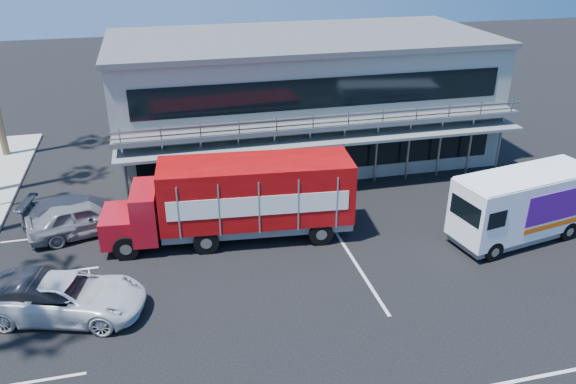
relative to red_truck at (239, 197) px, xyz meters
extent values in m
plane|color=black|center=(2.44, -5.10, -2.06)|extent=(120.00, 120.00, 0.00)
cube|color=gray|center=(5.44, 9.90, 1.44)|extent=(22.00, 10.00, 7.00)
cube|color=#515454|center=(5.44, 9.90, 5.09)|extent=(22.40, 10.40, 0.30)
cube|color=#515454|center=(5.44, 4.30, 1.54)|extent=(22.00, 1.20, 0.25)
cube|color=gray|center=(5.44, 3.75, 2.04)|extent=(22.00, 0.08, 0.90)
cube|color=slate|center=(5.44, 4.00, 0.84)|extent=(22.00, 1.80, 0.15)
cube|color=black|center=(5.44, 4.88, -0.46)|extent=(20.00, 0.06, 1.60)
cube|color=black|center=(5.44, 4.88, 3.14)|extent=(20.00, 0.06, 1.60)
cube|color=#A00C18|center=(-5.32, 0.48, -0.99)|extent=(1.71, 2.54, 1.29)
cube|color=#A00C18|center=(-4.15, 0.37, -0.40)|extent=(1.31, 2.77, 2.25)
cube|color=black|center=(-4.15, 0.37, 0.24)|extent=(0.26, 2.27, 0.75)
cube|color=#B20A0E|center=(0.76, -0.07, 0.29)|extent=(8.78, 3.44, 2.79)
cube|color=slate|center=(0.76, -0.07, -1.37)|extent=(8.75, 3.03, 0.32)
cube|color=white|center=(0.64, -1.41, 0.19)|extent=(7.86, 0.73, 0.91)
cube|color=white|center=(0.89, 1.28, 0.19)|extent=(7.86, 0.73, 0.91)
cylinder|color=black|center=(-5.11, -0.73, -1.51)|extent=(1.14, 0.38, 1.12)
cylinder|color=black|center=(-4.90, 1.62, -1.51)|extent=(1.14, 0.38, 1.12)
cylinder|color=black|center=(-1.69, -1.03, -1.51)|extent=(1.14, 0.38, 1.12)
cylinder|color=black|center=(-1.48, 1.32, -1.51)|extent=(1.14, 0.38, 1.12)
cylinder|color=black|center=(3.44, -1.49, -1.51)|extent=(1.14, 0.38, 1.12)
cylinder|color=black|center=(3.65, 0.86, -1.51)|extent=(1.14, 0.38, 1.12)
cube|color=white|center=(12.44, -3.10, -0.20)|extent=(6.97, 3.43, 2.67)
cube|color=slate|center=(12.44, -3.10, -1.68)|extent=(6.67, 3.16, 0.33)
cube|color=black|center=(9.18, -3.69, 0.08)|extent=(0.39, 1.86, 0.91)
cube|color=white|center=(12.44, -3.10, 1.16)|extent=(6.83, 3.37, 0.08)
cube|color=#550E83|center=(13.40, -4.11, -0.01)|extent=(3.38, 0.64, 1.43)
cube|color=#550E83|center=(12.99, -1.83, -0.01)|extent=(3.38, 0.64, 1.43)
cube|color=#F2590C|center=(13.40, -4.11, -0.97)|extent=(3.38, 0.63, 0.24)
cylinder|color=black|center=(10.28, -4.52, -1.61)|extent=(0.95, 0.44, 0.92)
cylinder|color=black|center=(9.92, -2.53, -1.61)|extent=(0.95, 0.44, 0.92)
cylinder|color=black|center=(14.59, -3.74, -1.61)|extent=(0.95, 0.44, 0.92)
cylinder|color=black|center=(14.23, -1.75, -1.61)|extent=(0.95, 0.44, 0.92)
imported|color=black|center=(-8.11, -3.90, -1.27)|extent=(5.09, 2.71, 1.59)
imported|color=silver|center=(-7.06, -4.14, -1.29)|extent=(6.07, 4.07, 1.55)
imported|color=#2F333F|center=(-7.06, 2.50, -1.27)|extent=(5.83, 3.30, 1.59)
imported|color=gray|center=(-7.06, 2.10, -1.21)|extent=(5.32, 3.13, 1.70)
camera|label=1|loc=(-3.19, -22.55, 11.14)|focal=35.00mm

